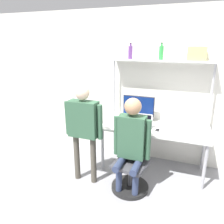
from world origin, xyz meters
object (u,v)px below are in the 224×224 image
at_px(person_seated, 131,139).
at_px(storage_box, 197,54).
at_px(person_standing, 84,123).
at_px(monitor, 138,107).
at_px(office_chair, 131,172).
at_px(laptop, 141,125).
at_px(bottle_purple, 130,52).
at_px(bottle_green, 161,53).
at_px(cell_phone, 157,130).

height_order(person_seated, storage_box, storage_box).
bearing_deg(person_standing, monitor, 57.11).
distance_m(person_seated, storage_box, 1.65).
relative_size(monitor, office_chair, 0.62).
relative_size(laptop, bottle_purple, 1.31).
bearing_deg(storage_box, person_seated, -128.07).
distance_m(laptop, bottle_green, 1.21).
bearing_deg(bottle_purple, monitor, -11.42).
bearing_deg(office_chair, monitor, 99.09).
xyz_separation_m(laptop, bottle_purple, (-0.32, 0.38, 1.13)).
height_order(cell_phone, office_chair, office_chair).
xyz_separation_m(person_seated, bottle_green, (0.20, 0.94, 1.14)).
relative_size(person_standing, bottle_green, 5.77).
height_order(monitor, storage_box, storage_box).
bearing_deg(monitor, office_chair, -80.91).
relative_size(monitor, bottle_green, 2.09).
xyz_separation_m(cell_phone, person_standing, (-1.01, -0.59, 0.20)).
height_order(monitor, person_seated, person_seated).
height_order(cell_phone, bottle_green, bottle_green).
bearing_deg(cell_phone, storage_box, 39.23).
distance_m(office_chair, bottle_green, 1.93).
height_order(cell_phone, bottle_purple, bottle_purple).
xyz_separation_m(monitor, cell_phone, (0.41, -0.34, -0.25)).
bearing_deg(bottle_purple, office_chair, -70.35).
bearing_deg(office_chair, person_seated, -98.50).
bearing_deg(bottle_green, monitor, -173.62).
bearing_deg(storage_box, bottle_purple, 180.00).
relative_size(bottle_purple, bottle_green, 0.99).
height_order(monitor, office_chair, monitor).
bearing_deg(cell_phone, bottle_green, 101.36).
height_order(office_chair, bottle_green, bottle_green).
bearing_deg(bottle_green, laptop, -117.56).
height_order(monitor, bottle_purple, bottle_purple).
distance_m(cell_phone, person_standing, 1.19).
distance_m(monitor, person_seated, 0.94).
xyz_separation_m(person_seated, person_standing, (-0.73, -0.03, 0.15)).
bearing_deg(laptop, cell_phone, -0.60).
bearing_deg(storage_box, monitor, -177.56).
height_order(bottle_purple, storage_box, bottle_purple).
height_order(cell_phone, person_standing, person_standing).
xyz_separation_m(laptop, person_standing, (-0.74, -0.60, 0.14)).
xyz_separation_m(laptop, storage_box, (0.73, 0.38, 1.12)).
xyz_separation_m(bottle_green, storage_box, (0.54, 0.00, -0.01)).
height_order(person_standing, bottle_green, bottle_green).
bearing_deg(person_standing, bottle_purple, 66.58).
distance_m(cell_phone, bottle_green, 1.25).
xyz_separation_m(laptop, bottle_green, (0.20, 0.38, 1.13)).
relative_size(monitor, person_standing, 0.36).
xyz_separation_m(monitor, storage_box, (0.87, 0.04, 0.94)).
bearing_deg(person_standing, cell_phone, 30.38).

